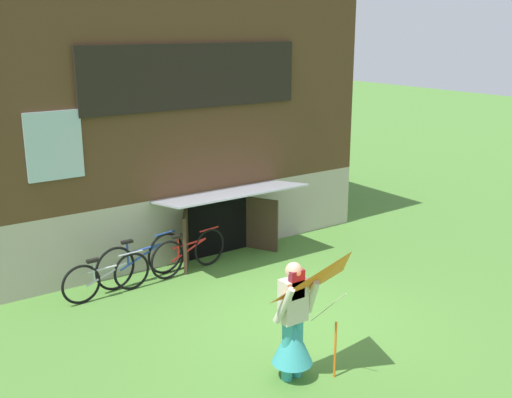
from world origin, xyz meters
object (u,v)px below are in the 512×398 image
kite (350,288)px  bicycle_silver (107,277)px  person (293,331)px  bicycle_red (189,252)px  bicycle_blue (141,260)px

kite → bicycle_silver: size_ratio=1.09×
bicycle_silver → kite: bearing=-75.2°
person → kite: 0.97m
kite → bicycle_red: 4.52m
bicycle_red → bicycle_blue: 0.90m
person → bicycle_silver: size_ratio=1.01×
bicycle_red → bicycle_silver: (-1.63, -0.17, -0.02)m
kite → person: bearing=126.0°
bicycle_silver → bicycle_red: bearing=2.7°
kite → bicycle_blue: 4.65m
bicycle_red → bicycle_silver: bicycle_red is taller
person → bicycle_silver: (-0.98, 3.68, -0.31)m
kite → bicycle_silver: kite is taller
bicycle_blue → person: bearing=-95.7°
kite → bicycle_red: size_ratio=1.03×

